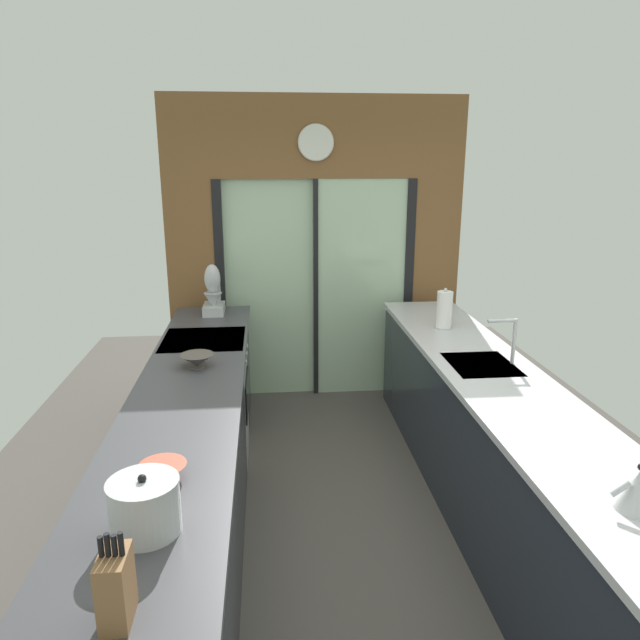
# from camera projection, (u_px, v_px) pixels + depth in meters

# --- Properties ---
(ground_plane) EXTENTS (5.04, 7.60, 0.02)m
(ground_plane) POSITION_uv_depth(u_px,v_px,m) (339.00, 497.00, 3.89)
(ground_plane) COLOR #4C4742
(back_wall_unit) EXTENTS (2.64, 0.12, 2.70)m
(back_wall_unit) POSITION_uv_depth(u_px,v_px,m) (315.00, 233.00, 5.20)
(back_wall_unit) COLOR brown
(back_wall_unit) RESTS_ON ground_plane
(left_counter_run) EXTENTS (0.62, 3.80, 0.92)m
(left_counter_run) POSITION_uv_depth(u_px,v_px,m) (188.00, 477.00, 3.23)
(left_counter_run) COLOR #1E232D
(left_counter_run) RESTS_ON ground_plane
(right_counter_run) EXTENTS (0.62, 3.80, 0.92)m
(right_counter_run) POSITION_uv_depth(u_px,v_px,m) (494.00, 448.00, 3.56)
(right_counter_run) COLOR #1E232D
(right_counter_run) RESTS_ON ground_plane
(sink_faucet) EXTENTS (0.19, 0.02, 0.29)m
(sink_faucet) POSITION_uv_depth(u_px,v_px,m) (510.00, 334.00, 3.63)
(sink_faucet) COLOR #B7BABC
(sink_faucet) RESTS_ON right_counter_run
(oven_range) EXTENTS (0.60, 0.60, 0.92)m
(oven_range) POSITION_uv_depth(u_px,v_px,m) (207.00, 399.00, 4.30)
(oven_range) COLOR #B7BABC
(oven_range) RESTS_ON ground_plane
(mixing_bowl_near) EXTENTS (0.20, 0.20, 0.06)m
(mixing_bowl_near) POSITION_uv_depth(u_px,v_px,m) (163.00, 471.00, 2.36)
(mixing_bowl_near) COLOR #BC4C38
(mixing_bowl_near) RESTS_ON left_counter_run
(mixing_bowl_far) EXTENTS (0.21, 0.21, 0.08)m
(mixing_bowl_far) POSITION_uv_depth(u_px,v_px,m) (197.00, 360.00, 3.60)
(mixing_bowl_far) COLOR #514C47
(mixing_bowl_far) RESTS_ON left_counter_run
(knife_block) EXTENTS (0.08, 0.14, 0.28)m
(knife_block) POSITION_uv_depth(u_px,v_px,m) (116.00, 587.00, 1.61)
(knife_block) COLOR brown
(knife_block) RESTS_ON left_counter_run
(stand_mixer) EXTENTS (0.17, 0.27, 0.42)m
(stand_mixer) POSITION_uv_depth(u_px,v_px,m) (213.00, 295.00, 4.81)
(stand_mixer) COLOR #B7BABC
(stand_mixer) RESTS_ON left_counter_run
(stock_pot) EXTENTS (0.25, 0.25, 0.22)m
(stock_pot) POSITION_uv_depth(u_px,v_px,m) (145.00, 506.00, 2.00)
(stock_pot) COLOR #B7BABC
(stock_pot) RESTS_ON left_counter_run
(kettle) EXTENTS (0.23, 0.15, 0.19)m
(kettle) POSITION_uv_depth(u_px,v_px,m) (638.00, 490.00, 2.14)
(kettle) COLOR #B7BABC
(kettle) RESTS_ON right_counter_run
(paper_towel_roll) EXTENTS (0.14, 0.14, 0.31)m
(paper_towel_roll) POSITION_uv_depth(u_px,v_px,m) (444.00, 310.00, 4.41)
(paper_towel_roll) COLOR #B7BABC
(paper_towel_roll) RESTS_ON right_counter_run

